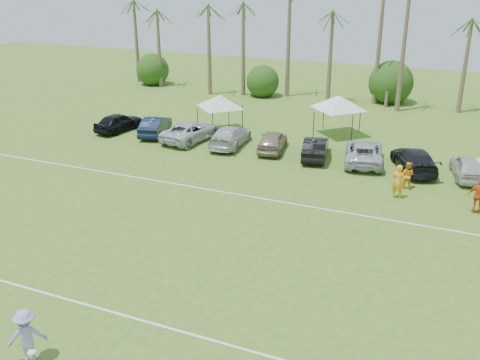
% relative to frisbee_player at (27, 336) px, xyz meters
% --- Properties ---
extents(ground, '(120.00, 120.00, 0.00)m').
position_rel_frisbee_player_xyz_m(ground, '(-0.70, 1.21, -0.95)').
color(ground, '#44681F').
rests_on(ground, ground).
extents(field_lines, '(80.00, 12.10, 0.01)m').
position_rel_frisbee_player_xyz_m(field_lines, '(-0.70, 9.21, -0.95)').
color(field_lines, white).
rests_on(field_lines, ground).
extents(palm_tree_0, '(2.40, 2.40, 8.90)m').
position_rel_frisbee_player_xyz_m(palm_tree_0, '(-22.70, 39.21, 6.53)').
color(palm_tree_0, brown).
rests_on(palm_tree_0, ground).
extents(palm_tree_1, '(2.40, 2.40, 9.90)m').
position_rel_frisbee_player_xyz_m(palm_tree_1, '(-17.70, 39.21, 7.40)').
color(palm_tree_1, brown).
rests_on(palm_tree_1, ground).
extents(palm_tree_4, '(2.40, 2.40, 8.90)m').
position_rel_frisbee_player_xyz_m(palm_tree_4, '(-4.70, 39.21, 6.53)').
color(palm_tree_4, brown).
rests_on(palm_tree_4, ground).
extents(palm_tree_5, '(2.40, 2.40, 9.90)m').
position_rel_frisbee_player_xyz_m(palm_tree_5, '(-0.70, 39.21, 7.40)').
color(palm_tree_5, brown).
rests_on(palm_tree_5, ground).
extents(palm_tree_6, '(2.40, 2.40, 10.90)m').
position_rel_frisbee_player_xyz_m(palm_tree_6, '(3.30, 39.21, 8.26)').
color(palm_tree_6, brown).
rests_on(palm_tree_6, ground).
extents(bush_tree_0, '(4.00, 4.00, 4.00)m').
position_rel_frisbee_player_xyz_m(bush_tree_0, '(-19.70, 40.21, 0.85)').
color(bush_tree_0, brown).
rests_on(bush_tree_0, ground).
extents(bush_tree_1, '(4.00, 4.00, 4.00)m').
position_rel_frisbee_player_xyz_m(bush_tree_1, '(-6.70, 40.21, 0.85)').
color(bush_tree_1, brown).
rests_on(bush_tree_1, ground).
extents(bush_tree_2, '(4.00, 4.00, 4.00)m').
position_rel_frisbee_player_xyz_m(bush_tree_2, '(5.30, 40.21, 0.85)').
color(bush_tree_2, brown).
rests_on(bush_tree_2, ground).
extents(sideline_player_a, '(0.73, 0.50, 1.95)m').
position_rel_frisbee_player_xyz_m(sideline_player_a, '(9.13, 18.28, 0.02)').
color(sideline_player_a, orange).
rests_on(sideline_player_a, ground).
extents(sideline_player_b, '(0.87, 0.73, 1.59)m').
position_rel_frisbee_player_xyz_m(sideline_player_b, '(9.44, 19.94, -0.16)').
color(sideline_player_b, orange).
rests_on(sideline_player_b, ground).
extents(sideline_player_c, '(1.17, 0.55, 1.95)m').
position_rel_frisbee_player_xyz_m(sideline_player_c, '(13.26, 17.86, 0.02)').
color(sideline_player_c, '#D05517').
rests_on(sideline_player_c, ground).
extents(canopy_tent_left, '(4.08, 4.08, 3.31)m').
position_rel_frisbee_player_xyz_m(canopy_tent_left, '(-5.42, 26.30, 1.88)').
color(canopy_tent_left, black).
rests_on(canopy_tent_left, ground).
extents(canopy_tent_right, '(4.43, 4.43, 3.59)m').
position_rel_frisbee_player_xyz_m(canopy_tent_right, '(3.22, 28.72, 2.12)').
color(canopy_tent_right, black).
rests_on(canopy_tent_right, ground).
extents(frisbee_player, '(1.40, 1.34, 1.91)m').
position_rel_frisbee_player_xyz_m(frisbee_player, '(0.00, 0.00, 0.00)').
color(frisbee_player, '#9C92CF').
rests_on(frisbee_player, ground).
extents(parked_car_0, '(2.36, 4.41, 1.43)m').
position_rel_frisbee_player_xyz_m(parked_car_0, '(-12.70, 23.14, -0.24)').
color(parked_car_0, black).
rests_on(parked_car_0, ground).
extents(parked_car_1, '(2.58, 4.58, 1.43)m').
position_rel_frisbee_player_xyz_m(parked_car_1, '(-9.53, 23.38, -0.24)').
color(parked_car_1, black).
rests_on(parked_car_1, ground).
extents(parked_car_2, '(3.07, 5.42, 1.43)m').
position_rel_frisbee_player_xyz_m(parked_car_2, '(-6.36, 23.11, -0.24)').
color(parked_car_2, silver).
rests_on(parked_car_2, ground).
extents(parked_car_3, '(2.40, 5.07, 1.43)m').
position_rel_frisbee_player_xyz_m(parked_car_3, '(-3.19, 23.16, -0.24)').
color(parked_car_3, '#BDBDBD').
rests_on(parked_car_3, ground).
extents(parked_car_4, '(2.37, 4.42, 1.43)m').
position_rel_frisbee_player_xyz_m(parked_car_4, '(-0.03, 23.30, -0.24)').
color(parked_car_4, gray).
rests_on(parked_car_4, ground).
extents(parked_car_5, '(2.29, 4.54, 1.43)m').
position_rel_frisbee_player_xyz_m(parked_car_5, '(3.14, 23.00, -0.24)').
color(parked_car_5, black).
rests_on(parked_car_5, ground).
extents(parked_car_6, '(3.31, 5.50, 1.43)m').
position_rel_frisbee_player_xyz_m(parked_car_6, '(6.31, 23.31, -0.24)').
color(parked_car_6, '#B4B7C3').
rests_on(parked_car_6, ground).
extents(parked_car_7, '(3.72, 5.31, 1.43)m').
position_rel_frisbee_player_xyz_m(parked_car_7, '(9.48, 23.11, -0.24)').
color(parked_car_7, black).
rests_on(parked_car_7, ground).
extents(parked_car_8, '(2.44, 4.43, 1.43)m').
position_rel_frisbee_player_xyz_m(parked_car_8, '(12.65, 23.04, -0.24)').
color(parked_car_8, silver).
rests_on(parked_car_8, ground).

